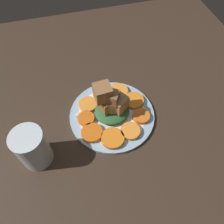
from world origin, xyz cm
name	(u,v)px	position (x,y,z in cm)	size (l,w,h in cm)	color
table_slab	(112,117)	(0.00, 0.00, 1.00)	(120.00, 120.00, 2.00)	#38281E
plate	(112,115)	(0.00, 0.00, 2.52)	(26.40, 26.40, 1.05)	#99B7D1
carrot_slice_0	(118,91)	(-4.34, -7.69, 3.71)	(6.27, 6.27, 1.22)	orange
carrot_slice_1	(102,92)	(0.87, -8.65, 3.71)	(6.48, 6.48, 1.22)	orange
carrot_slice_2	(88,105)	(6.49, -5.05, 3.71)	(5.86, 5.86, 1.22)	orange
carrot_slice_3	(86,119)	(8.14, 0.07, 3.71)	(5.12, 5.12, 1.22)	orange
carrot_slice_4	(92,133)	(7.50, 5.22, 3.71)	(6.31, 6.31, 1.22)	orange
carrot_slice_5	(113,138)	(2.16, 8.58, 3.71)	(6.71, 6.71, 1.22)	orange
carrot_slice_6	(130,131)	(-3.45, 7.70, 3.71)	(5.76, 5.76, 1.22)	orange
carrot_slice_7	(141,116)	(-8.23, 3.67, 3.71)	(5.30, 5.30, 1.22)	orange
carrot_slice_8	(134,101)	(-8.00, -2.62, 3.71)	(6.43, 6.43, 1.22)	orange
center_pile	(111,105)	(0.12, -0.28, 7.55)	(10.73, 9.66, 12.10)	#2D6033
fork	(104,102)	(1.40, -4.90, 3.30)	(18.93, 6.70, 0.40)	silver
water_glass	(32,148)	(23.44, 7.91, 8.05)	(8.30, 8.30, 12.10)	silver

